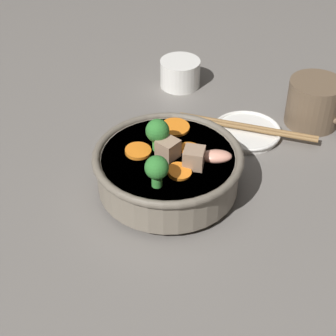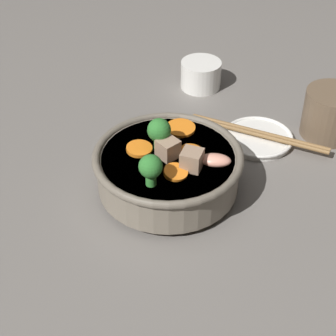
{
  "view_description": "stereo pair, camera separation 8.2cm",
  "coord_description": "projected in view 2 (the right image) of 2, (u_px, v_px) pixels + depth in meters",
  "views": [
    {
      "loc": [
        0.48,
        -0.42,
        0.56
      ],
      "look_at": [
        0.0,
        0.0,
        0.04
      ],
      "focal_mm": 60.0,
      "sensor_mm": 36.0,
      "label": 1
    },
    {
      "loc": [
        0.53,
        -0.36,
        0.56
      ],
      "look_at": [
        0.0,
        0.0,
        0.04
      ],
      "focal_mm": 60.0,
      "sensor_mm": 36.0,
      "label": 2
    }
  ],
  "objects": [
    {
      "name": "ground_plane",
      "position": [
        168.0,
        190.0,
        0.85
      ],
      "size": [
        3.0,
        3.0,
        0.0
      ],
      "primitive_type": "plane",
      "color": "slate"
    },
    {
      "name": "stirfry_bowl",
      "position": [
        168.0,
        167.0,
        0.82
      ],
      "size": [
        0.22,
        0.22,
        0.12
      ],
      "color": "slate",
      "rests_on": "ground_plane"
    },
    {
      "name": "side_saucer",
      "position": [
        258.0,
        138.0,
        0.94
      ],
      "size": [
        0.12,
        0.12,
        0.01
      ],
      "color": "white",
      "rests_on": "ground_plane"
    },
    {
      "name": "tea_cup",
      "position": [
        201.0,
        74.0,
        1.07
      ],
      "size": [
        0.08,
        0.08,
        0.05
      ],
      "color": "white",
      "rests_on": "ground_plane"
    },
    {
      "name": "dark_mug",
      "position": [
        331.0,
        114.0,
        0.94
      ],
      "size": [
        0.12,
        0.09,
        0.08
      ],
      "color": "brown",
      "rests_on": "ground_plane"
    },
    {
      "name": "chopsticks_pair",
      "position": [
        259.0,
        133.0,
        0.94
      ],
      "size": [
        0.21,
        0.14,
        0.01
      ],
      "color": "olive",
      "rests_on": "side_saucer"
    }
  ]
}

